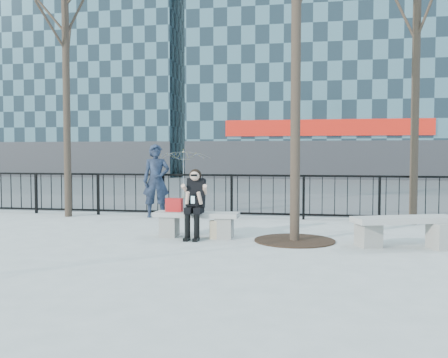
% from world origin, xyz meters
% --- Properties ---
extents(ground, '(120.00, 120.00, 0.00)m').
position_xyz_m(ground, '(0.00, 0.00, 0.00)').
color(ground, '#A1A19C').
rests_on(ground, ground).
extents(street_surface, '(60.00, 23.00, 0.01)m').
position_xyz_m(street_surface, '(0.00, 15.00, 0.00)').
color(street_surface, '#474747').
rests_on(street_surface, ground).
extents(railing, '(14.00, 0.06, 1.10)m').
position_xyz_m(railing, '(0.00, 3.00, 0.55)').
color(railing, black).
rests_on(railing, ground).
extents(building_left, '(16.20, 10.20, 22.60)m').
position_xyz_m(building_left, '(-15.00, 27.00, 11.30)').
color(building_left, slate).
rests_on(building_left, ground).
extents(building_mid, '(18.20, 10.26, 24.60)m').
position_xyz_m(building_mid, '(3.00, 26.99, 12.30)').
color(building_mid, slate).
rests_on(building_mid, ground).
extents(tree_left, '(2.80, 2.80, 6.50)m').
position_xyz_m(tree_left, '(-4.00, 2.50, 4.86)').
color(tree_left, black).
rests_on(tree_left, ground).
extents(tree_grate, '(1.50, 1.50, 0.02)m').
position_xyz_m(tree_grate, '(1.90, -0.10, 0.01)').
color(tree_grate, black).
rests_on(tree_grate, ground).
extents(bench_main, '(1.65, 0.46, 0.49)m').
position_xyz_m(bench_main, '(0.00, 0.00, 0.30)').
color(bench_main, gray).
rests_on(bench_main, ground).
extents(bench_second, '(1.82, 0.51, 0.54)m').
position_xyz_m(bench_second, '(3.80, -0.40, 0.33)').
color(bench_second, gray).
rests_on(bench_second, ground).
extents(seated_woman, '(0.50, 0.64, 1.34)m').
position_xyz_m(seated_woman, '(0.00, -0.16, 0.67)').
color(seated_woman, black).
rests_on(seated_woman, ground).
extents(handbag, '(0.33, 0.16, 0.26)m').
position_xyz_m(handbag, '(-0.46, 0.02, 0.62)').
color(handbag, red).
rests_on(handbag, bench_main).
extents(shopping_bag, '(0.39, 0.20, 0.35)m').
position_xyz_m(shopping_bag, '(0.47, -0.11, 0.18)').
color(shopping_bag, beige).
rests_on(shopping_bag, ground).
extents(standing_man, '(0.79, 0.64, 1.87)m').
position_xyz_m(standing_man, '(-1.72, 2.80, 0.93)').
color(standing_man, black).
rests_on(standing_man, ground).
extents(vendor_umbrella, '(2.07, 2.11, 1.79)m').
position_xyz_m(vendor_umbrella, '(-2.33, 7.74, 0.90)').
color(vendor_umbrella, yellow).
rests_on(vendor_umbrella, ground).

